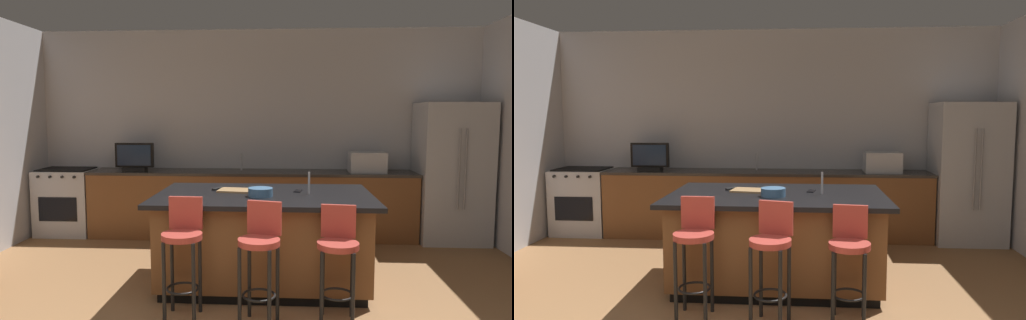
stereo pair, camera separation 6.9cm
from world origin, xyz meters
TOP-DOWN VIEW (x-y plane):
  - wall_back at (0.00, 4.19)m, footprint 6.75×0.12m
  - counter_back at (-0.06, 3.81)m, footprint 4.47×0.62m
  - kitchen_island at (0.20, 2.03)m, footprint 2.13×1.33m
  - refrigerator at (2.63, 3.76)m, footprint 0.88×0.74m
  - range_oven at (-2.68, 3.81)m, footprint 0.77×0.63m
  - microwave at (1.52, 3.81)m, footprint 0.48×0.36m
  - tv_monitor at (-1.68, 3.76)m, footprint 0.54×0.16m
  - sink_faucet_back at (-0.20, 3.91)m, footprint 0.02×0.02m
  - sink_faucet_island at (0.64, 2.03)m, footprint 0.02×0.02m
  - bar_stool_left at (-0.45, 1.23)m, footprint 0.34×0.34m
  - bar_stool_center at (0.21, 1.14)m, footprint 0.35×0.37m
  - bar_stool_right at (0.84, 1.23)m, footprint 0.34×0.35m
  - fruit_bowl at (0.17, 1.87)m, footprint 0.24×0.24m
  - cell_phone at (0.54, 2.18)m, footprint 0.10×0.16m
  - tv_remote at (-0.29, 2.25)m, footprint 0.12×0.17m
  - cutting_board at (-0.10, 2.15)m, footprint 0.37×0.30m

SIDE VIEW (x-z plane):
  - counter_back at x=-0.06m, z-range 0.00..0.92m
  - range_oven at x=-2.68m, z-range 0.00..0.94m
  - kitchen_island at x=0.20m, z-range 0.01..0.93m
  - bar_stool_right at x=0.84m, z-range 0.09..1.04m
  - bar_stool_center at x=0.21m, z-range 0.10..1.10m
  - bar_stool_left at x=-0.45m, z-range 0.10..1.11m
  - cell_phone at x=0.54m, z-range 0.92..0.93m
  - refrigerator at x=2.63m, z-range 0.00..1.86m
  - cutting_board at x=-0.10m, z-range 0.92..0.94m
  - tv_remote at x=-0.29m, z-range 0.92..0.94m
  - fruit_bowl at x=0.17m, z-range 0.92..1.00m
  - sink_faucet_island at x=0.64m, z-range 0.92..1.14m
  - sink_faucet_back at x=-0.20m, z-range 0.92..1.16m
  - microwave at x=1.52m, z-range 0.92..1.19m
  - tv_monitor at x=-1.68m, z-range 0.91..1.29m
  - wall_back at x=0.00m, z-range 0.00..2.90m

